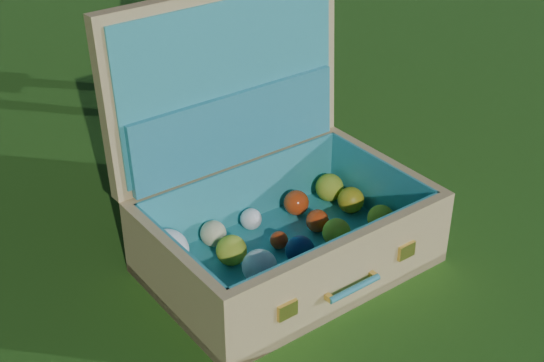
{
  "coord_description": "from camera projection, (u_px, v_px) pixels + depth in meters",
  "views": [
    {
      "loc": [
        -0.42,
        -1.04,
        0.98
      ],
      "look_at": [
        0.19,
        0.16,
        0.17
      ],
      "focal_mm": 50.0,
      "sensor_mm": 36.0,
      "label": 1
    }
  ],
  "objects": [
    {
      "name": "suitcase",
      "position": [
        267.0,
        191.0,
        1.57
      ],
      "size": [
        0.63,
        0.52,
        0.54
      ],
      "rotation": [
        0.0,
        0.0,
        0.18
      ],
      "color": "tan",
      "rests_on": "ground"
    },
    {
      "name": "ground",
      "position": [
        223.0,
        317.0,
        1.46
      ],
      "size": [
        60.0,
        60.0,
        0.0
      ],
      "primitive_type": "plane",
      "color": "#215114",
      "rests_on": "ground"
    }
  ]
}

